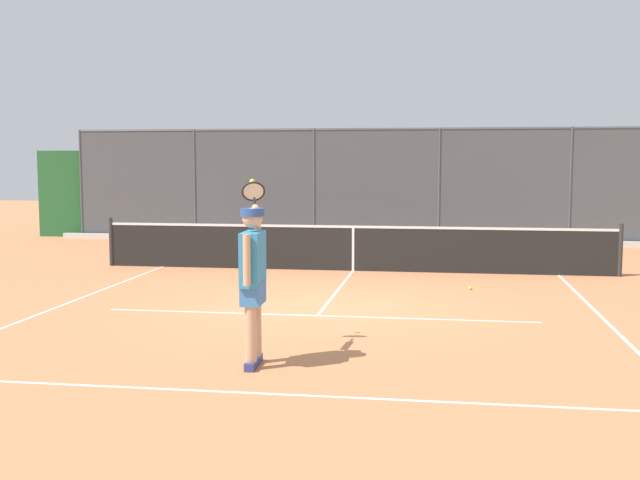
% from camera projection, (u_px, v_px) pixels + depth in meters
% --- Properties ---
extents(ground_plane, '(60.00, 60.00, 0.00)m').
position_uv_depth(ground_plane, '(323.00, 309.00, 12.28)').
color(ground_plane, '#C67A4C').
extents(court_line_markings, '(8.47, 8.84, 0.01)m').
position_uv_depth(court_line_markings, '(314.00, 321.00, 11.36)').
color(court_line_markings, white).
rests_on(court_line_markings, ground).
extents(fence_backdrop, '(20.72, 1.37, 3.23)m').
position_uv_depth(fence_backdrop, '(377.00, 196.00, 22.68)').
color(fence_backdrop, '#474C51').
rests_on(fence_backdrop, ground).
extents(tennis_net, '(10.88, 0.09, 1.07)m').
position_uv_depth(tennis_net, '(353.00, 248.00, 16.44)').
color(tennis_net, '#2D2D2D').
rests_on(tennis_net, ground).
extents(tennis_player, '(0.51, 1.46, 2.10)m').
position_uv_depth(tennis_player, '(253.00, 272.00, 8.77)').
color(tennis_player, navy).
rests_on(tennis_player, ground).
extents(tennis_ball_mid_court, '(0.07, 0.07, 0.07)m').
position_uv_depth(tennis_ball_mid_court, '(470.00, 288.00, 14.06)').
color(tennis_ball_mid_court, '#C1D138').
rests_on(tennis_ball_mid_court, ground).
extents(tennis_ball_near_baseline, '(0.07, 0.07, 0.07)m').
position_uv_depth(tennis_ball_near_baseline, '(253.00, 276.00, 15.52)').
color(tennis_ball_near_baseline, '#CCDB33').
rests_on(tennis_ball_near_baseline, ground).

